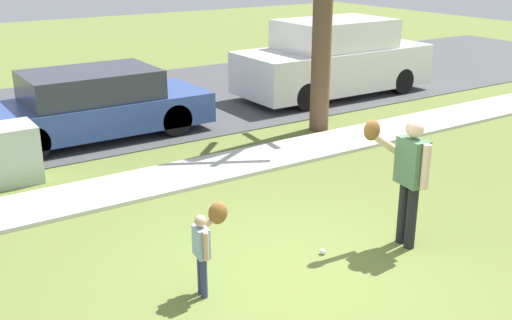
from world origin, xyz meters
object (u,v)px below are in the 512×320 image
at_px(baseball, 323,252).
at_px(utility_cabinet, 9,154).
at_px(parked_wagon_blue, 92,105).
at_px(person_adult, 407,170).
at_px(person_child, 207,238).
at_px(parked_van_white, 334,60).

relative_size(baseball, utility_cabinet, 0.08).
distance_m(baseball, utility_cabinet, 5.38).
xyz_separation_m(baseball, parked_wagon_blue, (-0.71, 6.25, 0.62)).
distance_m(person_adult, parked_wagon_blue, 6.83).
bearing_deg(person_child, parked_van_white, 49.55).
bearing_deg(parked_van_white, parked_wagon_blue, -177.93).
bearing_deg(parked_wagon_blue, parked_van_white, 2.07).
relative_size(person_child, utility_cabinet, 1.08).
height_order(parked_wagon_blue, parked_van_white, parked_van_white).
height_order(utility_cabinet, parked_van_white, parked_van_white).
xyz_separation_m(person_adult, baseball, (-1.00, 0.35, -0.98)).
bearing_deg(utility_cabinet, person_adult, -54.23).
distance_m(person_adult, utility_cabinet, 6.22).
bearing_deg(person_adult, baseball, -11.61).
distance_m(parked_wagon_blue, parked_van_white, 6.31).
height_order(person_child, parked_van_white, parked_van_white).
relative_size(person_child, baseball, 13.54).
bearing_deg(parked_wagon_blue, baseball, -83.54).
height_order(person_adult, parked_van_white, parked_van_white).
xyz_separation_m(person_adult, utility_cabinet, (-3.62, 5.03, -0.55)).
relative_size(parked_wagon_blue, parked_van_white, 0.90).
height_order(person_adult, parked_wagon_blue, person_adult).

